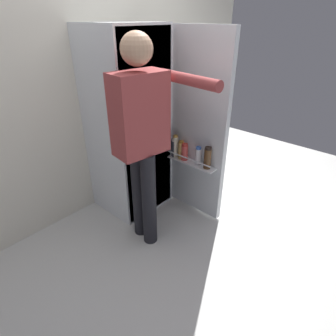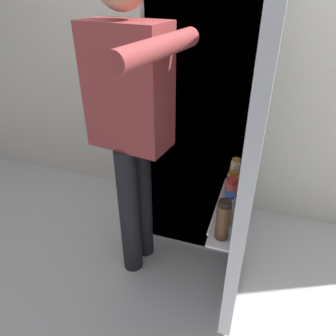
% 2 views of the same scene
% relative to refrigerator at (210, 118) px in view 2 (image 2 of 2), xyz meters
% --- Properties ---
extents(ground_plane, '(5.39, 5.39, 0.00)m').
position_rel_refrigerator_xyz_m(ground_plane, '(-0.03, -0.48, -0.86)').
color(ground_plane, silver).
extents(kitchen_wall, '(4.40, 0.10, 2.62)m').
position_rel_refrigerator_xyz_m(kitchen_wall, '(-0.03, 0.39, 0.45)').
color(kitchen_wall, silver).
rests_on(kitchen_wall, ground_plane).
extents(refrigerator, '(0.67, 1.15, 1.73)m').
position_rel_refrigerator_xyz_m(refrigerator, '(0.00, 0.00, 0.00)').
color(refrigerator, silver).
rests_on(refrigerator, ground_plane).
extents(person, '(0.54, 0.76, 1.69)m').
position_rel_refrigerator_xyz_m(person, '(-0.31, -0.44, 0.15)').
color(person, black).
rests_on(person, ground_plane).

